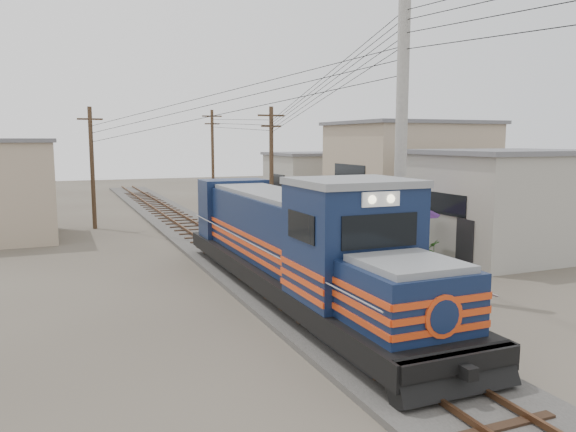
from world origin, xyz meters
name	(u,v)px	position (x,y,z in m)	size (l,w,h in m)	color
ground	(297,300)	(0.00, 0.00, 0.00)	(120.00, 120.00, 0.00)	#473F35
ballast	(215,245)	(0.00, 10.00, 0.08)	(3.60, 70.00, 0.16)	#595651
track	(215,241)	(0.00, 10.00, 0.26)	(1.15, 70.00, 0.12)	#51331E
locomotive	(296,246)	(0.00, 0.09, 1.75)	(2.97, 16.17, 4.01)	black
utility_pole_main	(401,144)	(3.50, -0.50, 5.00)	(0.40, 0.40, 10.00)	#9E9B93
wooden_pole_mid	(271,165)	(4.50, 14.00, 3.68)	(1.60, 0.24, 7.00)	#4C3826
wooden_pole_far	(213,155)	(4.80, 28.00, 3.93)	(1.60, 0.24, 7.50)	#4C3826
wooden_pole_left	(92,165)	(-5.00, 18.00, 3.68)	(1.60, 0.24, 7.00)	#4C3826
power_lines	(218,84)	(-0.14, 8.49, 7.56)	(9.65, 19.00, 3.30)	black
shophouse_front	(507,203)	(11.50, 3.00, 2.36)	(7.35, 6.30, 4.70)	gray
shophouse_mid	(409,174)	(12.50, 12.00, 3.11)	(8.40, 7.35, 6.20)	tan
shophouse_back	(314,180)	(11.00, 22.00, 2.11)	(6.30, 6.30, 4.20)	gray
billboard	(412,205)	(5.76, 2.00, 2.61)	(2.14, 1.04, 3.53)	#99999E
market_umbrella	(412,208)	(6.45, 3.00, 2.34)	(3.14, 3.14, 2.66)	black
vendor	(400,240)	(6.35, 3.60, 0.92)	(0.67, 0.44, 1.83)	black
plant_nursery	(388,251)	(5.82, 3.73, 0.48)	(3.36, 2.94, 1.11)	#2A651C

